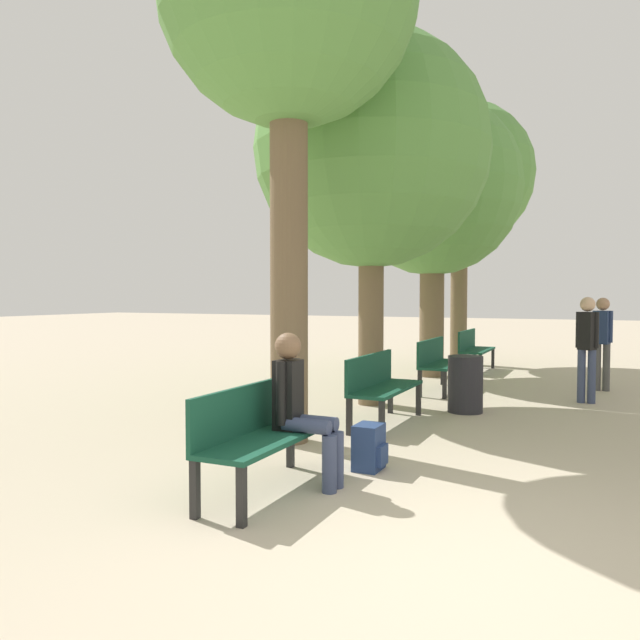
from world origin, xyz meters
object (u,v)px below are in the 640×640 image
bench_row_0 (260,429)px  person_seated (300,404)px  tree_row_0 (288,0)px  pedestrian_near (587,342)px  bench_row_2 (438,360)px  tree_row_2 (433,189)px  tree_row_3 (460,177)px  backpack (369,447)px  tree_row_1 (372,151)px  pedestrian_mid (602,338)px  bench_row_3 (473,347)px  bench_row_1 (380,383)px  trash_bin (465,384)px

bench_row_0 → person_seated: bearing=50.4°
tree_row_0 → pedestrian_near: size_ratio=3.96×
bench_row_0 → tree_row_0: bearing=109.8°
bench_row_2 → tree_row_2: (-0.60, 1.81, 3.20)m
tree_row_3 → backpack: bearing=-82.6°
tree_row_0 → backpack: bearing=-29.5°
tree_row_1 → backpack: tree_row_1 is taller
bench_row_2 → pedestrian_near: size_ratio=0.99×
person_seated → pedestrian_near: size_ratio=0.82×
person_seated → pedestrian_near: 5.81m
tree_row_0 → pedestrian_mid: tree_row_0 is taller
bench_row_3 → tree_row_0: (-0.60, -7.24, 4.28)m
bench_row_1 → bench_row_3: 5.93m
bench_row_2 → tree_row_1: bearing=-109.6°
bench_row_2 → tree_row_0: tree_row_0 is taller
bench_row_2 → backpack: bearing=-83.1°
bench_row_2 → bench_row_1: bearing=-90.0°
tree_row_0 → person_seated: size_ratio=4.84×
bench_row_0 → tree_row_1: (-0.60, 4.26, 3.21)m
bench_row_3 → person_seated: 8.62m
tree_row_3 → backpack: size_ratio=14.35×
tree_row_0 → pedestrian_near: 6.32m
tree_row_1 → pedestrian_mid: 5.08m
bench_row_0 → tree_row_2: size_ratio=0.29×
bench_row_2 → pedestrian_mid: bearing=25.3°
bench_row_0 → bench_row_1: 2.96m
tree_row_1 → tree_row_3: tree_row_3 is taller
bench_row_3 → tree_row_3: 4.10m
bench_row_2 → pedestrian_near: pedestrian_near is taller
bench_row_3 → tree_row_2: bearing=-117.3°
tree_row_1 → person_seated: size_ratio=4.20×
tree_row_2 → bench_row_1: bearing=-82.9°
pedestrian_mid → trash_bin: size_ratio=2.02×
pedestrian_near → bench_row_2: bearing=174.5°
bench_row_0 → pedestrian_mid: bearing=70.6°
tree_row_2 → trash_bin: (1.41, -3.53, -3.33)m
tree_row_1 → trash_bin: tree_row_1 is taller
bench_row_2 → bench_row_3: size_ratio=1.00×
bench_row_3 → pedestrian_near: (2.31, -3.19, 0.39)m
tree_row_1 → trash_bin: 3.62m
bench_row_1 → pedestrian_mid: size_ratio=1.00×
pedestrian_mid → trash_bin: pedestrian_mid is taller
tree_row_1 → bench_row_1: bearing=-65.2°
backpack → trash_bin: bearing=86.2°
tree_row_1 → bench_row_3: bearing=82.7°
bench_row_0 → pedestrian_near: pedestrian_near is taller
tree_row_1 → pedestrian_mid: bearing=42.7°
tree_row_0 → backpack: tree_row_0 is taller
tree_row_3 → person_seated: tree_row_3 is taller
tree_row_3 → pedestrian_mid: (3.10, -3.07, -3.47)m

